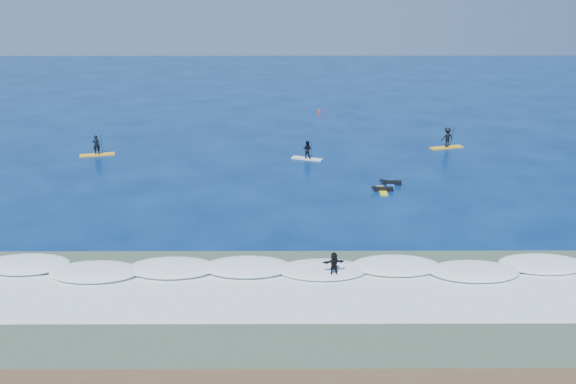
{
  "coord_description": "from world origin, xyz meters",
  "views": [
    {
      "loc": [
        -0.93,
        -41.02,
        15.28
      ],
      "look_at": [
        -0.77,
        1.07,
        0.6
      ],
      "focal_mm": 40.0,
      "sensor_mm": 36.0,
      "label": 1
    }
  ],
  "objects_px": {
    "sup_paddler_right": "(447,139)",
    "prone_paddler_near": "(382,189)",
    "sup_paddler_center": "(307,151)",
    "prone_paddler_far": "(391,183)",
    "marker_buoy": "(319,111)",
    "sup_paddler_left": "(97,148)",
    "wave_surfer": "(334,266)"
  },
  "relations": [
    {
      "from": "sup_paddler_right",
      "to": "marker_buoy",
      "type": "height_order",
      "value": "sup_paddler_right"
    },
    {
      "from": "sup_paddler_right",
      "to": "wave_surfer",
      "type": "relative_size",
      "value": 1.64
    },
    {
      "from": "sup_paddler_center",
      "to": "sup_paddler_right",
      "type": "bearing_deg",
      "value": 37.38
    },
    {
      "from": "sup_paddler_left",
      "to": "wave_surfer",
      "type": "height_order",
      "value": "sup_paddler_left"
    },
    {
      "from": "sup_paddler_right",
      "to": "prone_paddler_far",
      "type": "relative_size",
      "value": 1.49
    },
    {
      "from": "sup_paddler_center",
      "to": "sup_paddler_right",
      "type": "relative_size",
      "value": 0.85
    },
    {
      "from": "sup_paddler_center",
      "to": "prone_paddler_near",
      "type": "height_order",
      "value": "sup_paddler_center"
    },
    {
      "from": "sup_paddler_left",
      "to": "sup_paddler_right",
      "type": "distance_m",
      "value": 30.95
    },
    {
      "from": "sup_paddler_center",
      "to": "sup_paddler_left",
      "type": "bearing_deg",
      "value": -162.43
    },
    {
      "from": "sup_paddler_left",
      "to": "marker_buoy",
      "type": "bearing_deg",
      "value": 25.51
    },
    {
      "from": "sup_paddler_right",
      "to": "prone_paddler_far",
      "type": "distance_m",
      "value": 12.4
    },
    {
      "from": "prone_paddler_far",
      "to": "marker_buoy",
      "type": "relative_size",
      "value": 3.56
    },
    {
      "from": "sup_paddler_left",
      "to": "prone_paddler_near",
      "type": "relative_size",
      "value": 1.5
    },
    {
      "from": "sup_paddler_center",
      "to": "wave_surfer",
      "type": "relative_size",
      "value": 1.39
    },
    {
      "from": "prone_paddler_far",
      "to": "sup_paddler_right",
      "type": "bearing_deg",
      "value": -25.18
    },
    {
      "from": "marker_buoy",
      "to": "sup_paddler_left",
      "type": "bearing_deg",
      "value": -140.11
    },
    {
      "from": "prone_paddler_far",
      "to": "sup_paddler_left",
      "type": "bearing_deg",
      "value": 78.8
    },
    {
      "from": "sup_paddler_right",
      "to": "prone_paddler_near",
      "type": "distance_m",
      "value": 14.09
    },
    {
      "from": "prone_paddler_far",
      "to": "marker_buoy",
      "type": "bearing_deg",
      "value": 16.73
    },
    {
      "from": "prone_paddler_near",
      "to": "sup_paddler_right",
      "type": "bearing_deg",
      "value": -32.94
    },
    {
      "from": "sup_paddler_left",
      "to": "prone_paddler_near",
      "type": "xyz_separation_m",
      "value": [
        23.38,
        -9.64,
        -0.5
      ]
    },
    {
      "from": "sup_paddler_left",
      "to": "prone_paddler_near",
      "type": "bearing_deg",
      "value": -36.78
    },
    {
      "from": "prone_paddler_near",
      "to": "prone_paddler_far",
      "type": "distance_m",
      "value": 1.7
    },
    {
      "from": "sup_paddler_right",
      "to": "marker_buoy",
      "type": "bearing_deg",
      "value": 109.4
    },
    {
      "from": "sup_paddler_center",
      "to": "marker_buoy",
      "type": "height_order",
      "value": "sup_paddler_center"
    },
    {
      "from": "sup_paddler_right",
      "to": "prone_paddler_far",
      "type": "xyz_separation_m",
      "value": [
        -6.67,
        -10.43,
        -0.7
      ]
    },
    {
      "from": "sup_paddler_center",
      "to": "sup_paddler_right",
      "type": "height_order",
      "value": "sup_paddler_right"
    },
    {
      "from": "sup_paddler_left",
      "to": "marker_buoy",
      "type": "relative_size",
      "value": 5.04
    },
    {
      "from": "wave_surfer",
      "to": "marker_buoy",
      "type": "distance_m",
      "value": 40.39
    },
    {
      "from": "wave_surfer",
      "to": "marker_buoy",
      "type": "relative_size",
      "value": 3.24
    },
    {
      "from": "wave_surfer",
      "to": "prone_paddler_near",
      "type": "bearing_deg",
      "value": 62.6
    },
    {
      "from": "prone_paddler_far",
      "to": "wave_surfer",
      "type": "relative_size",
      "value": 1.1
    }
  ]
}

